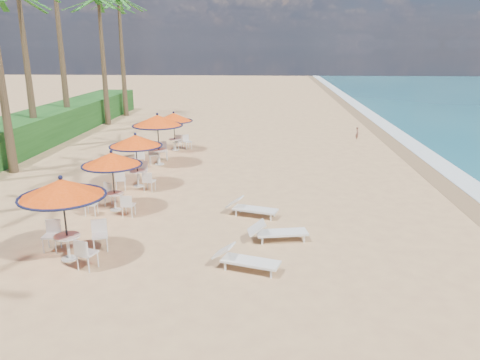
% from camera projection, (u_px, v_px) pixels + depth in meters
% --- Properties ---
extents(ground, '(160.00, 160.00, 0.00)m').
position_uv_depth(ground, '(243.00, 259.00, 13.19)').
color(ground, tan).
rests_on(ground, ground).
extents(foam_strip, '(1.20, 140.00, 0.04)m').
position_uv_depth(foam_strip, '(450.00, 172.00, 22.20)').
color(foam_strip, white).
rests_on(foam_strip, ground).
extents(wetsand_band, '(1.40, 140.00, 0.02)m').
position_uv_depth(wetsand_band, '(431.00, 172.00, 22.26)').
color(wetsand_band, olive).
rests_on(wetsand_band, ground).
extents(station_0, '(2.35, 2.35, 2.46)m').
position_uv_depth(station_0, '(65.00, 198.00, 12.73)').
color(station_0, black).
rests_on(station_0, ground).
extents(station_1, '(2.15, 2.15, 2.25)m').
position_uv_depth(station_1, '(111.00, 167.00, 16.61)').
color(station_1, black).
rests_on(station_1, ground).
extents(station_2, '(2.22, 2.24, 2.32)m').
position_uv_depth(station_2, '(136.00, 147.00, 19.46)').
color(station_2, black).
rests_on(station_2, ground).
extents(station_3, '(2.50, 2.50, 2.61)m').
position_uv_depth(station_3, '(157.00, 127.00, 23.07)').
color(station_3, black).
rests_on(station_3, ground).
extents(station_4, '(2.14, 2.14, 2.23)m').
position_uv_depth(station_4, '(175.00, 121.00, 26.28)').
color(station_4, black).
rests_on(station_4, ground).
extents(lounger_near, '(1.90, 1.07, 0.65)m').
position_uv_depth(lounger_near, '(244.00, 259.00, 12.51)').
color(lounger_near, silver).
rests_on(lounger_near, ground).
extents(lounger_mid, '(1.91, 0.90, 0.66)m').
position_uv_depth(lounger_mid, '(276.00, 231.00, 14.34)').
color(lounger_mid, silver).
rests_on(lounger_mid, ground).
extents(lounger_far, '(1.89, 1.06, 0.65)m').
position_uv_depth(lounger_far, '(250.00, 208.00, 16.45)').
color(lounger_far, silver).
rests_on(lounger_far, ground).
extents(palm_6, '(5.00, 5.00, 9.06)m').
position_uv_depth(palm_6, '(99.00, 8.00, 33.10)').
color(palm_6, brown).
rests_on(palm_6, ground).
extents(palm_7, '(5.00, 5.00, 9.45)m').
position_uv_depth(palm_7, '(119.00, 8.00, 37.29)').
color(palm_7, brown).
rests_on(palm_7, ground).
extents(person, '(0.23, 0.33, 0.85)m').
position_uv_depth(person, '(357.00, 133.00, 29.63)').
color(person, '#8A5846').
rests_on(person, ground).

